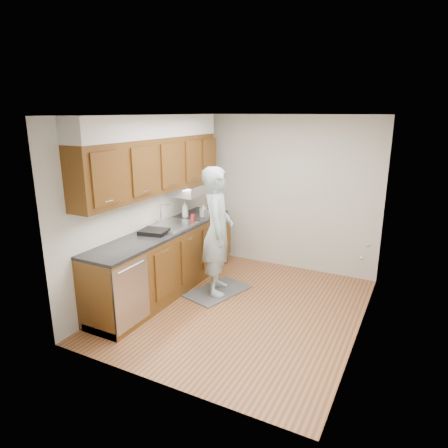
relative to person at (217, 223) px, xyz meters
name	(u,v)px	position (x,y,z in m)	size (l,w,h in m)	color
floor	(241,308)	(0.51, -0.31, -1.05)	(3.50, 3.50, 0.00)	#A0673D
ceiling	(243,115)	(0.51, -0.31, 1.45)	(3.50, 3.50, 0.00)	white
wall_left	(146,206)	(-0.99, -0.31, 0.20)	(0.02, 3.50, 2.50)	beige
wall_right	(367,234)	(2.01, -0.31, 0.20)	(0.02, 3.50, 2.50)	beige
wall_back	(287,194)	(0.51, 1.44, 0.20)	(3.00, 0.02, 2.50)	beige
counter	(166,259)	(-0.69, -0.31, -0.56)	(0.64, 2.80, 1.30)	brown
upper_cabinets	(155,156)	(-0.82, -0.26, 0.90)	(0.47, 2.80, 1.21)	brown
closet_door	(368,246)	(2.00, -0.01, -0.02)	(0.02, 1.22, 2.05)	silver
floor_mat	(218,291)	(0.00, 0.00, -1.04)	(0.55, 0.94, 0.02)	slate
person	(217,223)	(0.00, 0.00, 0.00)	(0.73, 0.48, 2.06)	#9EB8C0
soap_bottle_a	(185,209)	(-0.78, 0.38, 0.03)	(0.10, 0.10, 0.26)	silver
soap_bottle_b	(203,211)	(-0.54, 0.54, -0.01)	(0.08, 0.08, 0.18)	silver
soap_bottle_c	(203,209)	(-0.65, 0.72, -0.02)	(0.13, 0.13, 0.17)	silver
soda_can	(193,218)	(-0.56, 0.24, -0.05)	(0.06, 0.06, 0.11)	red
steel_can	(207,214)	(-0.47, 0.52, -0.04)	(0.07, 0.07, 0.13)	#A5A5AA
dish_rack	(154,232)	(-0.69, -0.54, -0.08)	(0.36, 0.30, 0.06)	black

